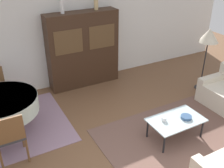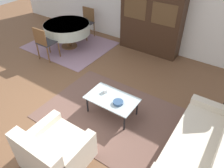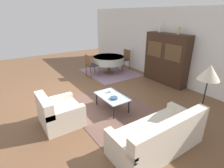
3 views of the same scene
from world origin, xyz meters
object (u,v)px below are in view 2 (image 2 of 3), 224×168
(coffee_table, at_px, (112,100))
(cup, at_px, (105,91))
(display_cabinet, at_px, (151,21))
(bowl, at_px, (118,102))
(dining_chair_near, at_px, (44,41))
(armchair, at_px, (54,151))
(dining_chair_far, at_px, (86,21))
(dining_table, at_px, (67,28))
(couch, at_px, (202,150))

(coffee_table, xyz_separation_m, cup, (-0.22, 0.07, 0.08))
(display_cabinet, bearing_deg, bowl, -75.01)
(coffee_table, distance_m, dining_chair_near, 2.82)
(coffee_table, relative_size, display_cabinet, 0.54)
(armchair, relative_size, dining_chair_far, 0.99)
(armchair, height_order, dining_table, armchair)
(display_cabinet, xyz_separation_m, dining_chair_far, (-2.12, -0.27, -0.37))
(armchair, relative_size, bowl, 4.69)
(armchair, height_order, cup, armchair)
(armchair, xyz_separation_m, dining_chair_near, (-2.59, 2.21, 0.25))
(cup, bearing_deg, bowl, -18.37)
(cup, bearing_deg, coffee_table, -18.23)
(display_cabinet, height_order, dining_chair_far, display_cabinet)
(dining_chair_near, xyz_separation_m, dining_chair_far, (0.00, 1.77, 0.00))
(dining_chair_far, height_order, bowl, dining_chair_far)
(couch, distance_m, bowl, 1.61)
(coffee_table, bearing_deg, dining_chair_far, 136.86)
(bowl, bearing_deg, coffee_table, 161.46)
(armchair, bearing_deg, display_cabinet, 96.37)
(armchair, xyz_separation_m, bowl, (0.29, 1.38, 0.13))
(armchair, distance_m, bowl, 1.42)
(couch, bearing_deg, armchair, 124.67)
(dining_chair_near, height_order, bowl, dining_chair_near)
(display_cabinet, bearing_deg, dining_chair_near, -136.14)
(bowl, bearing_deg, dining_chair_near, 164.02)
(couch, bearing_deg, dining_chair_near, 78.76)
(couch, height_order, display_cabinet, display_cabinet)
(display_cabinet, bearing_deg, armchair, -83.63)
(display_cabinet, relative_size, bowl, 9.35)
(dining_chair_far, distance_m, cup, 3.50)
(display_cabinet, bearing_deg, dining_chair_far, -172.84)
(dining_chair_near, bearing_deg, cup, -15.59)
(dining_table, relative_size, bowl, 6.84)
(couch, bearing_deg, display_cabinet, 39.00)
(dining_table, height_order, bowl, dining_table)
(dining_chair_near, xyz_separation_m, cup, (2.49, -0.69, -0.11))
(armchair, height_order, bowl, armchair)
(display_cabinet, bearing_deg, couch, -51.00)
(armchair, relative_size, dining_chair_near, 0.99)
(coffee_table, xyz_separation_m, display_cabinet, (-0.59, 2.80, 0.55))
(dining_chair_far, distance_m, bowl, 3.88)
(dining_chair_far, bearing_deg, dining_chair_near, 90.00)
(bowl, bearing_deg, couch, -2.37)
(display_cabinet, xyz_separation_m, bowl, (0.77, -2.86, -0.49))
(cup, distance_m, bowl, 0.42)
(dining_chair_far, bearing_deg, armchair, 123.11)
(couch, relative_size, dining_chair_near, 2.04)
(dining_table, height_order, dining_chair_near, dining_chair_near)
(armchair, xyz_separation_m, dining_chair_far, (-2.59, 3.98, 0.25))
(dining_chair_far, bearing_deg, display_cabinet, -172.84)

